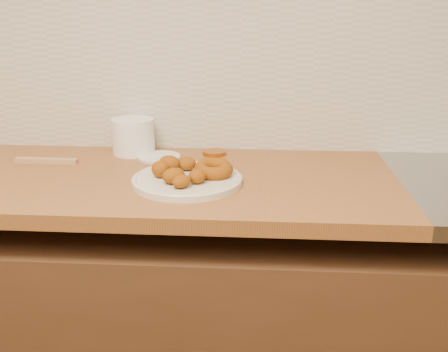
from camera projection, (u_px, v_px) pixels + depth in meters
The scene contains 10 objects.
wall_back at pixel (224, 6), 1.61m from camera, with size 4.00×0.02×2.70m, color tan.
base_cabinet at pixel (217, 333), 1.62m from camera, with size 3.60×0.60×0.77m, color #4C2E1B.
backsplash at pixel (224, 56), 1.65m from camera, with size 3.60×0.02×0.60m, color beige.
donut_plate at pixel (187, 181), 1.40m from camera, with size 0.29×0.29×0.02m, color beige.
ring_donut at pixel (213, 169), 1.41m from camera, with size 0.11×0.11×0.04m, color #85480B.
fried_dough_chunks at pixel (176, 170), 1.39m from camera, with size 0.17×0.21×0.05m.
plastic_tub at pixel (133, 136), 1.66m from camera, with size 0.13×0.13×0.11m, color white.
tub_lid at pixel (159, 157), 1.62m from camera, with size 0.13×0.13×0.01m, color silver.
brass_jar_lid at pixel (214, 153), 1.66m from camera, with size 0.08×0.08×0.01m, color #B8701D.
wooden_utensil at pixel (46, 161), 1.57m from camera, with size 0.19×0.02×0.01m, color #A67E52.
Camera 1 is at (0.12, 0.31, 1.36)m, focal length 42.00 mm.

